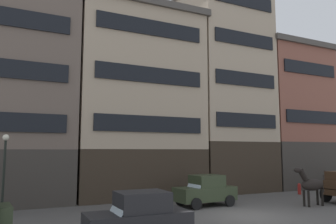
{
  "coord_description": "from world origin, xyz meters",
  "views": [
    {
      "loc": [
        -11.11,
        -13.87,
        3.28
      ],
      "look_at": [
        -3.57,
        1.94,
        5.34
      ],
      "focal_mm": 35.47,
      "sensor_mm": 36.0,
      "label": 1
    }
  ],
  "objects_px": {
    "draft_horse": "(311,185)",
    "fire_hydrant_curbside": "(299,189)",
    "sedan_dark": "(139,218)",
    "pedestrian_officer": "(326,181)",
    "streetlamp_curbside": "(4,163)",
    "sedan_light": "(205,191)"
  },
  "relations": [
    {
      "from": "sedan_light",
      "to": "pedestrian_officer",
      "type": "distance_m",
      "value": 11.39
    },
    {
      "from": "sedan_light",
      "to": "streetlamp_curbside",
      "type": "xyz_separation_m",
      "value": [
        -10.98,
        1.22,
        1.76
      ]
    },
    {
      "from": "draft_horse",
      "to": "pedestrian_officer",
      "type": "xyz_separation_m",
      "value": [
        5.61,
        3.55,
        -0.29
      ]
    },
    {
      "from": "draft_horse",
      "to": "sedan_dark",
      "type": "bearing_deg",
      "value": -165.23
    },
    {
      "from": "draft_horse",
      "to": "fire_hydrant_curbside",
      "type": "relative_size",
      "value": 2.83
    },
    {
      "from": "draft_horse",
      "to": "pedestrian_officer",
      "type": "relative_size",
      "value": 1.31
    },
    {
      "from": "streetlamp_curbside",
      "to": "fire_hydrant_curbside",
      "type": "xyz_separation_m",
      "value": [
        20.29,
        0.3,
        -2.24
      ]
    },
    {
      "from": "draft_horse",
      "to": "streetlamp_curbside",
      "type": "xyz_separation_m",
      "value": [
        -16.73,
        4.0,
        1.4
      ]
    },
    {
      "from": "draft_horse",
      "to": "sedan_light",
      "type": "height_order",
      "value": "draft_horse"
    },
    {
      "from": "sedan_light",
      "to": "pedestrian_officer",
      "type": "xyz_separation_m",
      "value": [
        11.36,
        0.77,
        0.07
      ]
    },
    {
      "from": "draft_horse",
      "to": "fire_hydrant_curbside",
      "type": "bearing_deg",
      "value": 50.31
    },
    {
      "from": "sedan_light",
      "to": "sedan_dark",
      "type": "bearing_deg",
      "value": -137.32
    },
    {
      "from": "sedan_dark",
      "to": "pedestrian_officer",
      "type": "height_order",
      "value": "sedan_dark"
    },
    {
      "from": "sedan_light",
      "to": "streetlamp_curbside",
      "type": "distance_m",
      "value": 11.19
    },
    {
      "from": "sedan_dark",
      "to": "fire_hydrant_curbside",
      "type": "relative_size",
      "value": 4.48
    },
    {
      "from": "pedestrian_officer",
      "to": "streetlamp_curbside",
      "type": "distance_m",
      "value": 22.41
    },
    {
      "from": "draft_horse",
      "to": "streetlamp_curbside",
      "type": "relative_size",
      "value": 0.57
    },
    {
      "from": "draft_horse",
      "to": "sedan_dark",
      "type": "height_order",
      "value": "draft_horse"
    },
    {
      "from": "sedan_dark",
      "to": "pedestrian_officer",
      "type": "bearing_deg",
      "value": 20.78
    },
    {
      "from": "draft_horse",
      "to": "sedan_dark",
      "type": "distance_m",
      "value": 12.69
    },
    {
      "from": "sedan_dark",
      "to": "streetlamp_curbside",
      "type": "bearing_deg",
      "value": 121.69
    },
    {
      "from": "draft_horse",
      "to": "sedan_dark",
      "type": "xyz_separation_m",
      "value": [
        -12.27,
        -3.23,
        -0.36
      ]
    }
  ]
}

